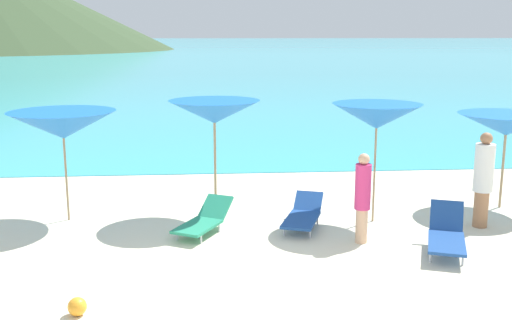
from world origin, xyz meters
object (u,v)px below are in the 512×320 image
Objects in this scene: umbrella_3 at (377,116)px; beachgoer_0 at (363,195)px; umbrella_1 at (63,125)px; beachgoer_1 at (483,178)px; beach_ball at (77,307)px; umbrella_2 at (214,112)px; lounge_chair_0 at (447,234)px; lounge_chair_1 at (303,215)px; lounge_chair_3 at (204,220)px; umbrella_4 at (506,125)px.

umbrella_3 is 1.82m from beachgoer_0.
beachgoer_1 is at bearing -7.56° from umbrella_1.
beach_ball is at bearing -74.79° from beachgoer_0.
beachgoer_1 reaches higher than beachgoer_0.
lounge_chair_0 is (3.94, -2.44, -1.84)m from umbrella_2.
beachgoer_0 is (-0.54, -1.21, -1.25)m from umbrella_3.
umbrella_2 is at bearing 168.34° from umbrella_3.
beach_ball is at bearing -113.44° from umbrella_2.
umbrella_2 is at bearing 170.65° from lounge_chair_1.
umbrella_1 reaches higher than lounge_chair_3.
umbrella_3 is 3.88m from lounge_chair_3.
lounge_chair_3 is 0.86× the size of beachgoer_1.
lounge_chair_3 is 3.00m from beachgoer_0.
beach_ball is (-5.85, -1.96, -0.19)m from lounge_chair_0.
umbrella_1 is at bearing -172.33° from lounge_chair_3.
umbrella_1 is 1.04× the size of umbrella_4.
umbrella_2 reaches higher than beachgoer_1.
umbrella_3 is at bearing -165.90° from umbrella_4.
lounge_chair_1 is 4.99m from beach_ball.
lounge_chair_0 is 6.17m from beach_ball.
umbrella_3 is 2.39m from lounge_chair_1.
umbrella_3 is at bearing 35.81° from lounge_chair_3.
umbrella_1 is at bearing -178.82° from umbrella_4.
lounge_chair_3 is at bearing -155.33° from lounge_chair_1.
umbrella_1 is 1.44× the size of lounge_chair_3.
umbrella_2 is 4.99m from lounge_chair_0.
umbrella_1 is 1.40× the size of beachgoer_0.
umbrella_3 is 6.60m from beach_ball.
beachgoer_1 reaches higher than lounge_chair_1.
umbrella_4 is at bearing 1.03° from umbrella_2.
umbrella_3 is 1.07× the size of umbrella_4.
umbrella_2 is 1.50× the size of lounge_chair_3.
umbrella_2 reaches higher than umbrella_3.
lounge_chair_0 is at bearing -18.88° from umbrella_1.
beachgoer_1 is (2.00, -0.51, -1.14)m from umbrella_3.
umbrella_1 is at bearing -121.98° from beachgoer_0.
lounge_chair_0 is 2.71m from lounge_chair_1.
umbrella_1 is at bearing -87.79° from beachgoer_1.
beach_ball is (-3.59, -3.47, -0.13)m from lounge_chair_1.
beachgoer_0 is at bearing -64.63° from beachgoer_1.
umbrella_2 is 3.44m from beachgoer_0.
umbrella_1 reaches higher than lounge_chair_1.
umbrella_3 reaches higher than beach_ball.
beachgoer_0 is 2.64m from beachgoer_1.
beachgoer_0 is 6.45× the size of beach_ball.
umbrella_3 is (3.14, -0.65, -0.03)m from umbrella_2.
umbrella_1 is 1.40× the size of lounge_chair_1.
umbrella_4 is 1.35× the size of beachgoer_0.
beachgoer_0 is 5.22m from beach_ball.
lounge_chair_0 is at bearing 10.38° from lounge_chair_3.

